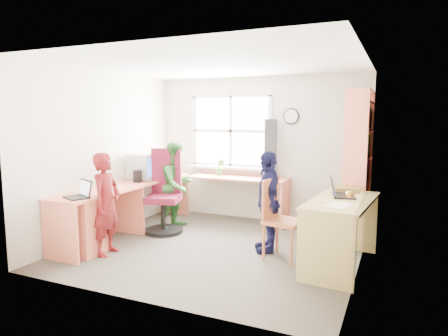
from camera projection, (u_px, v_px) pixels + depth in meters
name	position (u px, v px, depth m)	size (l,w,h in m)	color
room	(220.00, 157.00, 5.25)	(3.64, 3.44, 2.44)	#443E35
l_desk	(122.00, 210.00, 5.53)	(2.38, 2.95, 0.75)	#FF8466
right_desk	(341.00, 218.00, 4.61)	(0.77, 1.44, 0.80)	tan
bookshelf	(358.00, 170.00, 5.61)	(0.30, 1.02, 2.10)	#FF8466
swivel_chair	(165.00, 196.00, 6.07)	(0.73, 0.73, 1.25)	black
wooden_chair	(279.00, 216.00, 4.90)	(0.50, 0.50, 0.99)	#CC6D44
crt_monitor	(145.00, 167.00, 6.31)	(0.46, 0.42, 0.41)	silver
laptop_left	(80.00, 194.00, 4.92)	(0.39, 0.36, 0.21)	black
laptop_right	(339.00, 192.00, 4.74)	(0.35, 0.40, 0.24)	black
speaker_a	(137.00, 176.00, 6.06)	(0.11, 0.11, 0.19)	black
speaker_b	(155.00, 173.00, 6.51)	(0.10, 0.10, 0.17)	black
cd_tower	(271.00, 149.00, 6.45)	(0.23, 0.21, 0.96)	black
game_box	(345.00, 189.00, 5.08)	(0.38, 0.38, 0.06)	red
paper_a	(110.00, 188.00, 5.54)	(0.27, 0.35, 0.00)	white
paper_b	(338.00, 205.00, 4.28)	(0.29, 0.36, 0.00)	white
potted_plant	(220.00, 167.00, 6.76)	(0.15, 0.12, 0.28)	#357C31
person_red	(106.00, 204.00, 5.02)	(0.47, 0.31, 1.30)	maroon
person_green	(177.00, 185.00, 6.25)	(0.66, 0.51, 1.35)	#2E6B2B
person_navy	(268.00, 202.00, 5.14)	(0.77, 0.32, 1.31)	#13143B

